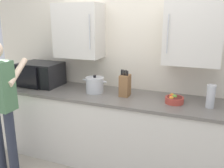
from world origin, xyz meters
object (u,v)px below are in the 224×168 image
Objects in this scene: knife_block at (125,85)px; thermos_flask at (211,96)px; fruit_bowl at (174,99)px; stock_pot at (95,85)px; person_figure at (0,98)px; microwave_oven at (39,74)px.

thermos_flask is (0.96, -0.05, -0.01)m from knife_block.
fruit_bowl is (0.59, -0.04, -0.09)m from knife_block.
thermos_flask is at bearing -1.67° from stock_pot.
knife_block is 0.60m from fruit_bowl.
person_figure is at bearing -140.27° from stock_pot.
thermos_flask reaches higher than stock_pot.
stock_pot reaches higher than fruit_bowl.
knife_block is 1.32× the size of thermos_flask.
fruit_bowl is at bearing 179.54° from thermos_flask.
microwave_oven is 0.35× the size of person_figure.
microwave_oven reaches higher than thermos_flask.
microwave_oven is at bearing 177.89° from fruit_bowl.
thermos_flask is 2.31m from person_figure.
microwave_oven reaches higher than fruit_bowl.
knife_block reaches higher than microwave_oven.
fruit_bowl is at bearing -2.12° from stock_pot.
stock_pot is at bearing 177.88° from fruit_bowl.
microwave_oven is 1.86m from fruit_bowl.
stock_pot is 1.00× the size of knife_block.
thermos_flask is at bearing -0.46° from fruit_bowl.
microwave_oven reaches higher than stock_pot.
knife_block is 0.20× the size of person_figure.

